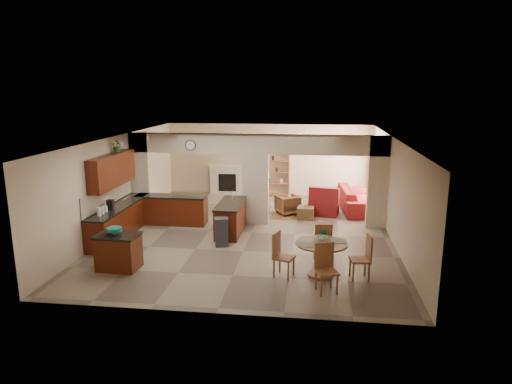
# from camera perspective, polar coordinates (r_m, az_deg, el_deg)

# --- Properties ---
(floor) EXTENTS (10.00, 10.00, 0.00)m
(floor) POSITION_cam_1_polar(r_m,az_deg,el_deg) (13.52, -0.57, -5.07)
(floor) COLOR #7E7157
(floor) RESTS_ON ground
(ceiling) EXTENTS (10.00, 10.00, 0.00)m
(ceiling) POSITION_cam_1_polar(r_m,az_deg,el_deg) (12.94, -0.60, 6.82)
(ceiling) COLOR white
(ceiling) RESTS_ON wall_back
(wall_back) EXTENTS (8.00, 0.00, 8.00)m
(wall_back) POSITION_cam_1_polar(r_m,az_deg,el_deg) (18.05, 1.54, 4.05)
(wall_back) COLOR beige
(wall_back) RESTS_ON floor
(wall_front) EXTENTS (8.00, 0.00, 8.00)m
(wall_front) POSITION_cam_1_polar(r_m,az_deg,el_deg) (8.41, -5.19, -6.37)
(wall_front) COLOR beige
(wall_front) RESTS_ON floor
(wall_left) EXTENTS (0.00, 10.00, 10.00)m
(wall_left) POSITION_cam_1_polar(r_m,az_deg,el_deg) (14.25, -16.75, 1.13)
(wall_left) COLOR beige
(wall_left) RESTS_ON floor
(wall_right) EXTENTS (0.00, 10.00, 10.00)m
(wall_right) POSITION_cam_1_polar(r_m,az_deg,el_deg) (13.24, 16.83, 0.26)
(wall_right) COLOR beige
(wall_right) RESTS_ON floor
(partition_left_pier) EXTENTS (0.60, 0.25, 2.80)m
(partition_left_pier) POSITION_cam_1_polar(r_m,az_deg,el_deg) (15.04, -14.18, 1.88)
(partition_left_pier) COLOR beige
(partition_left_pier) RESTS_ON floor
(partition_center_pier) EXTENTS (0.80, 0.25, 2.20)m
(partition_center_pier) POSITION_cam_1_polar(r_m,az_deg,el_deg) (14.19, -0.04, 0.40)
(partition_center_pier) COLOR beige
(partition_center_pier) RESTS_ON floor
(partition_right_pier) EXTENTS (0.60, 0.25, 2.80)m
(partition_right_pier) POSITION_cam_1_polar(r_m,az_deg,el_deg) (14.16, 14.98, 1.17)
(partition_right_pier) COLOR beige
(partition_right_pier) RESTS_ON floor
(partition_header) EXTENTS (8.00, 0.25, 0.60)m
(partition_header) POSITION_cam_1_polar(r_m,az_deg,el_deg) (13.96, -0.05, 6.02)
(partition_header) COLOR beige
(partition_header) RESTS_ON partition_center_pier
(kitchen_counter) EXTENTS (2.52, 3.29, 1.48)m
(kitchen_counter) POSITION_cam_1_polar(r_m,az_deg,el_deg) (13.96, -14.12, -2.90)
(kitchen_counter) COLOR #3C1306
(kitchen_counter) RESTS_ON floor
(upper_cabinets) EXTENTS (0.35, 2.40, 0.90)m
(upper_cabinets) POSITION_cam_1_polar(r_m,az_deg,el_deg) (13.36, -17.55, 2.60)
(upper_cabinets) COLOR #3C1306
(upper_cabinets) RESTS_ON wall_left
(peninsula) EXTENTS (0.70, 1.85, 0.91)m
(peninsula) POSITION_cam_1_polar(r_m,az_deg,el_deg) (13.37, -3.20, -3.24)
(peninsula) COLOR #3C1306
(peninsula) RESTS_ON floor
(wall_clock) EXTENTS (0.34, 0.03, 0.34)m
(wall_clock) POSITION_cam_1_polar(r_m,az_deg,el_deg) (14.21, -8.19, 5.81)
(wall_clock) COLOR #4A3118
(wall_clock) RESTS_ON partition_header
(rug) EXTENTS (1.60, 1.30, 0.01)m
(rug) POSITION_cam_1_polar(r_m,az_deg,el_deg) (15.43, 4.90, -2.82)
(rug) COLOR #9A5E38
(rug) RESTS_ON floor
(fireplace) EXTENTS (1.60, 0.35, 1.20)m
(fireplace) POSITION_cam_1_polar(r_m,az_deg,el_deg) (18.24, -3.53, 1.62)
(fireplace) COLOR beige
(fireplace) RESTS_ON floor
(shelving_unit) EXTENTS (1.00, 0.32, 1.80)m
(shelving_unit) POSITION_cam_1_polar(r_m,az_deg,el_deg) (17.92, 2.59, 2.36)
(shelving_unit) COLOR #9D6336
(shelving_unit) RESTS_ON floor
(window_a) EXTENTS (0.02, 0.90, 1.90)m
(window_a) POSITION_cam_1_polar(r_m,az_deg,el_deg) (15.50, 15.30, 1.38)
(window_a) COLOR white
(window_a) RESTS_ON wall_right
(window_b) EXTENTS (0.02, 0.90, 1.90)m
(window_b) POSITION_cam_1_polar(r_m,az_deg,el_deg) (17.16, 14.53, 2.50)
(window_b) COLOR white
(window_b) RESTS_ON wall_right
(glazed_door) EXTENTS (0.02, 0.70, 2.10)m
(glazed_door) POSITION_cam_1_polar(r_m,az_deg,el_deg) (16.36, 14.87, 1.46)
(glazed_door) COLOR white
(glazed_door) RESTS_ON wall_right
(drape_a_left) EXTENTS (0.10, 0.28, 2.30)m
(drape_a_left) POSITION_cam_1_polar(r_m,az_deg,el_deg) (14.91, 15.46, 0.93)
(drape_a_left) COLOR #431C1A
(drape_a_left) RESTS_ON wall_right
(drape_a_right) EXTENTS (0.10, 0.28, 2.30)m
(drape_a_right) POSITION_cam_1_polar(r_m,az_deg,el_deg) (16.08, 14.87, 1.81)
(drape_a_right) COLOR #431C1A
(drape_a_right) RESTS_ON wall_right
(drape_b_left) EXTENTS (0.10, 0.28, 2.30)m
(drape_b_left) POSITION_cam_1_polar(r_m,az_deg,el_deg) (16.57, 14.65, 2.14)
(drape_b_left) COLOR #431C1A
(drape_b_left) RESTS_ON wall_right
(drape_b_right) EXTENTS (0.10, 0.28, 2.30)m
(drape_b_right) POSITION_cam_1_polar(r_m,az_deg,el_deg) (17.74, 14.16, 2.85)
(drape_b_right) COLOR #431C1A
(drape_b_right) RESTS_ON wall_right
(ceiling_fan) EXTENTS (1.00, 1.00, 0.10)m
(ceiling_fan) POSITION_cam_1_polar(r_m,az_deg,el_deg) (15.83, 6.30, 6.98)
(ceiling_fan) COLOR white
(ceiling_fan) RESTS_ON ceiling
(kitchen_island) EXTENTS (1.00, 0.74, 0.84)m
(kitchen_island) POSITION_cam_1_polar(r_m,az_deg,el_deg) (11.23, -16.79, -7.14)
(kitchen_island) COLOR #3C1306
(kitchen_island) RESTS_ON floor
(teal_bowl) EXTENTS (0.34, 0.34, 0.16)m
(teal_bowl) POSITION_cam_1_polar(r_m,az_deg,el_deg) (11.12, -17.27, -4.66)
(teal_bowl) COLOR #127F6C
(teal_bowl) RESTS_ON kitchen_island
(trash_can) EXTENTS (0.40, 0.37, 0.72)m
(trash_can) POSITION_cam_1_polar(r_m,az_deg,el_deg) (12.32, -4.33, -5.15)
(trash_can) COLOR #2E2E30
(trash_can) RESTS_ON floor
(dining_table) EXTENTS (1.16, 1.16, 0.79)m
(dining_table) POSITION_cam_1_polar(r_m,az_deg,el_deg) (10.43, 8.16, -7.70)
(dining_table) COLOR #9D6336
(dining_table) RESTS_ON floor
(fruit_bowl) EXTENTS (0.32, 0.32, 0.17)m
(fruit_bowl) POSITION_cam_1_polar(r_m,az_deg,el_deg) (10.27, 8.13, -5.92)
(fruit_bowl) COLOR #6CBF28
(fruit_bowl) RESTS_ON dining_table
(sofa) EXTENTS (2.76, 1.27, 0.78)m
(sofa) POSITION_cam_1_polar(r_m,az_deg,el_deg) (16.29, 12.46, -0.83)
(sofa) COLOR maroon
(sofa) RESTS_ON floor
(chaise) EXTENTS (1.11, 0.96, 0.39)m
(chaise) POSITION_cam_1_polar(r_m,az_deg,el_deg) (15.54, 8.38, -2.07)
(chaise) COLOR maroon
(chaise) RESTS_ON floor
(armchair) EXTENTS (0.95, 0.95, 0.64)m
(armchair) POSITION_cam_1_polar(r_m,az_deg,el_deg) (15.44, 3.97, -1.58)
(armchair) COLOR maroon
(armchair) RESTS_ON floor
(ottoman) EXTENTS (0.57, 0.57, 0.39)m
(ottoman) POSITION_cam_1_polar(r_m,az_deg,el_deg) (14.97, 6.23, -2.59)
(ottoman) COLOR maroon
(ottoman) RESTS_ON floor
(plant) EXTENTS (0.39, 0.36, 0.36)m
(plant) POSITION_cam_1_polar(r_m,az_deg,el_deg) (13.67, -16.98, 5.53)
(plant) COLOR #1E5216
(plant) RESTS_ON upper_cabinets
(chair_north) EXTENTS (0.46, 0.46, 1.02)m
(chair_north) POSITION_cam_1_polar(r_m,az_deg,el_deg) (11.14, 8.35, -6.19)
(chair_north) COLOR #9D6336
(chair_north) RESTS_ON floor
(chair_east) EXTENTS (0.47, 0.47, 1.02)m
(chair_east) POSITION_cam_1_polar(r_m,az_deg,el_deg) (10.44, 13.34, -7.72)
(chair_east) COLOR #9D6336
(chair_east) RESTS_ON floor
(chair_south) EXTENTS (0.53, 0.53, 1.02)m
(chair_south) POSITION_cam_1_polar(r_m,az_deg,el_deg) (9.71, 8.69, -9.10)
(chair_south) COLOR #9D6336
(chair_south) RESTS_ON floor
(chair_west) EXTENTS (0.53, 0.53, 1.02)m
(chair_west) POSITION_cam_1_polar(r_m,az_deg,el_deg) (10.34, 3.10, -7.57)
(chair_west) COLOR #9D6336
(chair_west) RESTS_ON floor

